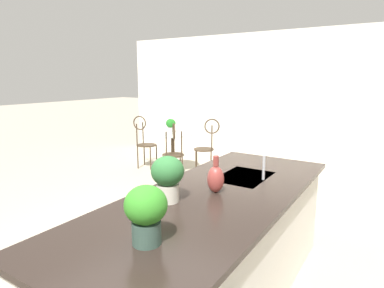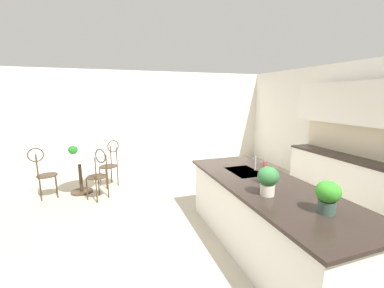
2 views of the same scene
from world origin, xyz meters
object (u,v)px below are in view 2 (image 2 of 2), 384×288
object	(u,v)px
bistro_table	(80,172)
chair_near_window	(43,170)
chair_by_island	(110,161)
vase_on_counter	(264,175)
potted_plant_counter_far	(328,195)
potted_plant_counter_near	(268,179)
chair_toward_desk	(98,172)
potted_plant_on_table	(73,151)

from	to	relation	value
bistro_table	chair_near_window	xyz separation A→B (m)	(0.07, -0.66, 0.13)
chair_by_island	bistro_table	bearing A→B (deg)	-68.48
chair_near_window	vase_on_counter	xyz separation A→B (m)	(2.80, 3.14, 0.46)
potted_plant_counter_far	potted_plant_counter_near	distance (m)	0.61
bistro_table	chair_toward_desk	distance (m)	0.65
chair_near_window	potted_plant_counter_near	world-z (taller)	potted_plant_counter_near
chair_toward_desk	potted_plant_counter_near	bearing A→B (deg)	35.14
chair_by_island	chair_toward_desk	distance (m)	0.79
potted_plant_counter_far	vase_on_counter	bearing A→B (deg)	-175.26
chair_near_window	potted_plant_on_table	xyz separation A→B (m)	(-0.16, 0.55, 0.32)
chair_by_island	chair_toward_desk	world-z (taller)	same
chair_near_window	vase_on_counter	size ratio (longest dim) A/B	3.62
chair_by_island	potted_plant_counter_far	bearing A→B (deg)	25.88
chair_near_window	potted_plant_counter_far	distance (m)	4.93
chair_by_island	potted_plant_counter_far	size ratio (longest dim) A/B	3.24
chair_toward_desk	potted_plant_on_table	distance (m)	0.84
chair_by_island	chair_toward_desk	size ratio (longest dim) A/B	1.00
vase_on_counter	potted_plant_on_table	bearing A→B (deg)	-138.75
potted_plant_counter_far	vase_on_counter	xyz separation A→B (m)	(-0.90, -0.07, -0.07)
potted_plant_on_table	bistro_table	bearing A→B (deg)	50.54
bistro_table	vase_on_counter	size ratio (longest dim) A/B	2.78
potted_plant_counter_far	bistro_table	bearing A→B (deg)	-145.81
bistro_table	chair_by_island	size ratio (longest dim) A/B	0.77
potted_plant_counter_far	vase_on_counter	world-z (taller)	potted_plant_counter_far
chair_near_window	vase_on_counter	distance (m)	4.23
bistro_table	potted_plant_on_table	xyz separation A→B (m)	(-0.09, -0.11, 0.45)
potted_plant_on_table	potted_plant_counter_far	size ratio (longest dim) A/B	0.83
chair_by_island	chair_near_window	bearing A→B (deg)	-76.23
bistro_table	chair_by_island	world-z (taller)	chair_by_island
chair_by_island	vase_on_counter	distance (m)	3.66
bistro_table	chair_near_window	size ratio (longest dim) A/B	0.77
bistro_table	vase_on_counter	bearing A→B (deg)	40.91
chair_toward_desk	potted_plant_counter_far	distance (m)	3.95
chair_toward_desk	potted_plant_on_table	size ratio (longest dim) A/B	3.92
potted_plant_counter_near	vase_on_counter	size ratio (longest dim) A/B	1.15
chair_by_island	potted_plant_counter_far	world-z (taller)	potted_plant_counter_far
potted_plant_on_table	vase_on_counter	world-z (taller)	vase_on_counter
chair_by_island	chair_toward_desk	xyz separation A→B (m)	(0.75, -0.23, 0.00)
chair_by_island	vase_on_counter	bearing A→B (deg)	31.03
potted_plant_counter_far	potted_plant_on_table	bearing A→B (deg)	-145.33
potted_plant_counter_far	chair_by_island	bearing A→B (deg)	-154.12
potted_plant_counter_near	vase_on_counter	bearing A→B (deg)	150.82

